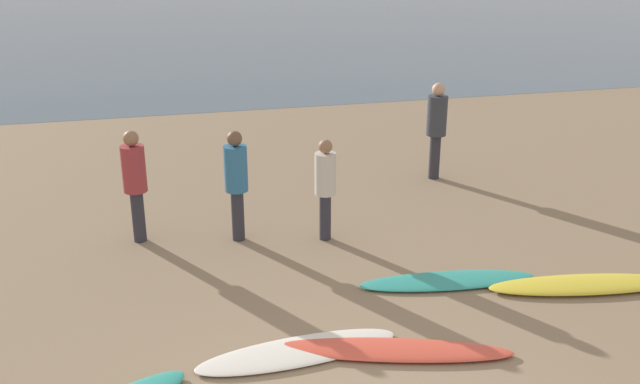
% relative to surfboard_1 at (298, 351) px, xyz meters
% --- Properties ---
extents(ground_plane, '(120.00, 120.00, 0.20)m').
position_rel_surfboard_1_xyz_m(ground_plane, '(0.09, 7.90, -0.13)').
color(ground_plane, '#8C7559').
rests_on(ground_plane, ground).
extents(surfboard_1, '(2.31, 0.78, 0.06)m').
position_rel_surfboard_1_xyz_m(surfboard_1, '(0.00, 0.00, 0.00)').
color(surfboard_1, silver).
rests_on(surfboard_1, ground).
extents(surfboard_2, '(2.66, 1.23, 0.08)m').
position_rel_surfboard_1_xyz_m(surfboard_2, '(0.99, -0.23, 0.01)').
color(surfboard_2, '#D84C38').
rests_on(surfboard_2, ground).
extents(surfboard_3, '(2.39, 0.80, 0.07)m').
position_rel_surfboard_1_xyz_m(surfboard_3, '(2.25, 1.13, 0.00)').
color(surfboard_3, teal).
rests_on(surfboard_3, ground).
extents(surfboard_4, '(2.60, 0.95, 0.10)m').
position_rel_surfboard_1_xyz_m(surfboard_4, '(3.91, 0.57, 0.02)').
color(surfboard_4, yellow).
rests_on(surfboard_4, ground).
extents(person_0, '(0.36, 0.36, 1.79)m').
position_rel_surfboard_1_xyz_m(person_0, '(3.71, 5.05, 1.02)').
color(person_0, '#2D2D38').
rests_on(person_0, ground).
extents(person_1, '(0.34, 0.34, 1.69)m').
position_rel_surfboard_1_xyz_m(person_1, '(-1.62, 3.50, 0.96)').
color(person_1, '#2D2D38').
rests_on(person_1, ground).
extents(person_2, '(0.34, 0.34, 1.67)m').
position_rel_surfboard_1_xyz_m(person_2, '(-0.20, 3.19, 0.95)').
color(person_2, '#2D2D38').
rests_on(person_2, ground).
extents(person_3, '(0.31, 0.31, 1.54)m').
position_rel_surfboard_1_xyz_m(person_3, '(1.06, 2.88, 0.88)').
color(person_3, '#2D2D38').
rests_on(person_3, ground).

